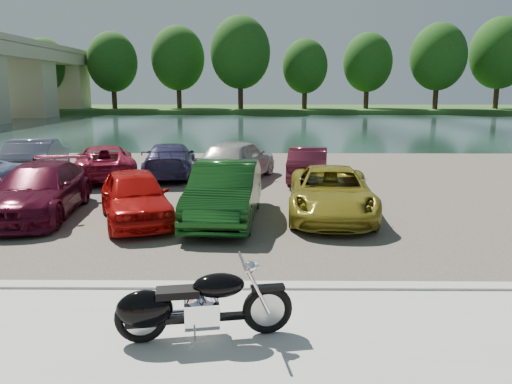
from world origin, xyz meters
The scene contains 16 objects.
ground centered at (0.00, 0.00, 0.00)m, with size 200.00×200.00×0.00m, color #595447.
kerb centered at (0.00, 2.00, 0.07)m, with size 60.00×0.30×0.14m, color #B0AEA5.
parking_lot centered at (0.00, 11.00, 0.02)m, with size 60.00×18.00×0.04m, color #454037.
river centered at (0.00, 40.00, 0.00)m, with size 120.00×40.00×0.00m, color #172A26.
far_bank centered at (0.00, 72.00, 0.30)m, with size 120.00×24.00×0.60m, color #294C1B.
far_trees centered at (4.36, 65.79, 7.49)m, with size 70.25×10.68×12.52m.
motorcycle centered at (-1.14, 0.22, 0.56)m, with size 2.32×0.81×1.05m.
car_3 centered at (-6.00, 6.92, 0.72)m, with size 1.91×4.69×1.36m, color #4C0A1E.
car_4 centered at (-3.35, 6.35, 0.70)m, with size 1.55×3.85×1.31m, color #B80F0C.
car_5 centered at (-1.10, 6.48, 0.78)m, with size 1.56×4.47×1.47m, color #103B12.
car_6 centered at (1.64, 6.93, 0.68)m, with size 2.13×4.61×1.28m, color olive.
car_9 centered at (-8.60, 12.66, 0.78)m, with size 1.57×4.50×1.48m, color slate.
car_10 centered at (-5.98, 12.45, 0.67)m, with size 2.09×4.53×1.26m, color maroon.
car_11 centered at (-3.65, 12.94, 0.68)m, with size 1.80×4.44×1.29m, color #2F2B54.
car_12 centered at (-1.08, 12.23, 0.81)m, with size 1.81×4.50×1.53m, color #A7A8A3.
car_13 centered at (1.53, 12.10, 0.67)m, with size 1.33×3.81×1.25m, color #4C1423.
Camera 1 is at (-0.20, -5.81, 3.33)m, focal length 35.00 mm.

